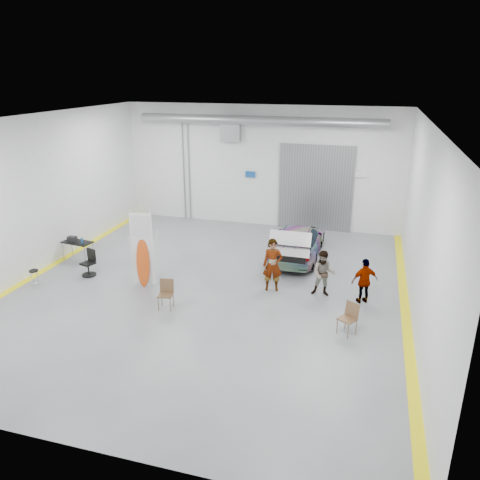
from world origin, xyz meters
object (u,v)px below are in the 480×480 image
(office_chair, at_px, (89,264))
(folding_chair_far, at_px, (347,325))
(surfboard_display, at_px, (142,256))
(shop_stool, at_px, (35,279))
(person_a, at_px, (273,265))
(sedan_car, at_px, (298,241))
(folding_chair_near, at_px, (166,300))
(person_c, at_px, (365,281))
(person_b, at_px, (324,273))
(work_table, at_px, (76,242))

(office_chair, bearing_deg, folding_chair_far, 6.74)
(surfboard_display, distance_m, shop_stool, 4.05)
(person_a, bearing_deg, folding_chair_far, -51.10)
(sedan_car, height_order, folding_chair_far, sedan_car)
(folding_chair_near, distance_m, folding_chair_far, 5.90)
(sedan_car, relative_size, folding_chair_far, 4.84)
(office_chair, bearing_deg, folding_chair_near, -6.57)
(person_c, height_order, surfboard_display, surfboard_display)
(person_b, relative_size, folding_chair_near, 1.69)
(folding_chair_near, xyz_separation_m, work_table, (-5.41, 2.99, 0.48))
(folding_chair_near, bearing_deg, person_a, 27.75)
(person_a, xyz_separation_m, person_c, (3.20, -0.10, -0.17))
(work_table, xyz_separation_m, office_chair, (1.41, -1.29, -0.34))
(person_a, bearing_deg, person_b, -8.77)
(surfboard_display, relative_size, folding_chair_far, 3.03)
(folding_chair_far, bearing_deg, person_c, 112.88)
(person_a, relative_size, surfboard_display, 0.66)
(folding_chair_near, distance_m, work_table, 6.20)
(person_a, xyz_separation_m, folding_chair_far, (2.79, -2.35, -0.67))
(person_a, xyz_separation_m, folding_chair_near, (-3.10, -2.35, -0.66))
(sedan_car, relative_size, surfboard_display, 1.60)
(folding_chair_near, relative_size, work_table, 0.74)
(person_c, bearing_deg, shop_stool, -16.98)
(folding_chair_near, height_order, work_table, work_table)
(surfboard_display, distance_m, office_chair, 2.60)
(person_c, xyz_separation_m, office_chair, (-10.30, -0.55, -0.35))
(person_c, distance_m, folding_chair_far, 2.33)
(office_chair, bearing_deg, surfboard_display, 9.26)
(sedan_car, distance_m, person_a, 3.53)
(person_c, relative_size, folding_chair_far, 1.64)
(person_b, height_order, surfboard_display, surfboard_display)
(person_b, height_order, work_table, person_b)
(person_a, relative_size, folding_chair_far, 1.98)
(person_c, relative_size, folding_chair_near, 1.63)
(sedan_car, distance_m, surfboard_display, 6.71)
(person_a, xyz_separation_m, person_b, (1.80, 0.07, -0.14))
(folding_chair_near, distance_m, office_chair, 4.35)
(surfboard_display, bearing_deg, folding_chair_near, -51.37)
(sedan_car, bearing_deg, person_a, 84.03)
(person_a, relative_size, work_table, 1.47)
(folding_chair_near, height_order, shop_stool, folding_chair_near)
(surfboard_display, distance_m, folding_chair_far, 7.61)
(sedan_car, height_order, work_table, sedan_car)
(sedan_car, height_order, office_chair, sedan_car)
(folding_chair_far, distance_m, office_chair, 10.04)
(person_c, bearing_deg, sedan_car, -78.64)
(surfboard_display, xyz_separation_m, folding_chair_far, (7.42, -1.39, -0.89))
(person_b, relative_size, office_chair, 1.61)
(surfboard_display, distance_m, work_table, 4.22)
(person_c, bearing_deg, person_b, -34.12)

